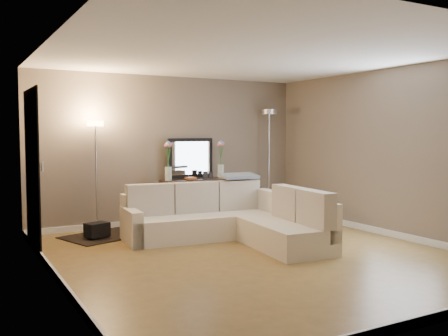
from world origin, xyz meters
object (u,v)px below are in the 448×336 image
console_table (192,199)px  floor_lamp_unlit (269,141)px  sectional_sofa (231,220)px  floor_lamp_lit (96,154)px

console_table → floor_lamp_unlit: size_ratio=0.64×
sectional_sofa → floor_lamp_unlit: floor_lamp_unlit is taller
sectional_sofa → console_table: sectional_sofa is taller
console_table → floor_lamp_unlit: bearing=-0.1°
sectional_sofa → floor_lamp_lit: size_ratio=1.39×
console_table → floor_lamp_lit: floor_lamp_lit is taller
floor_lamp_lit → sectional_sofa: bearing=-44.2°
sectional_sofa → console_table: size_ratio=1.91×
sectional_sofa → console_table: 1.55m
sectional_sofa → floor_lamp_unlit: bearing=41.9°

